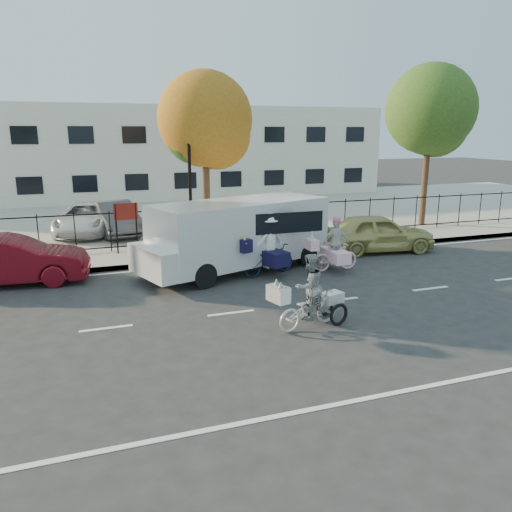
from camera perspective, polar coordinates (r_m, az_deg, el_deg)
name	(u,v)px	position (r m, az deg, el deg)	size (l,w,h in m)	color
ground	(231,313)	(12.54, -2.86, -6.55)	(120.00, 120.00, 0.00)	#333334
road_markings	(231,313)	(12.54, -2.86, -6.53)	(60.00, 9.52, 0.01)	silver
curb	(189,262)	(17.20, -7.69, -0.66)	(60.00, 0.10, 0.15)	#A8A399
sidewalk	(183,255)	(18.20, -8.38, 0.13)	(60.00, 2.20, 0.15)	#A8A399
parking_lot	(149,216)	(26.82, -12.12, 4.45)	(60.00, 15.60, 0.15)	#A8A399
iron_fence	(176,227)	(19.08, -9.11, 3.29)	(58.00, 0.06, 1.50)	black
building	(127,152)	(36.44, -14.50, 11.42)	(34.00, 10.00, 6.00)	silver
lamppost	(190,168)	(18.50, -7.61, 9.92)	(0.36, 0.36, 4.33)	black
street_sign	(126,218)	(18.36, -14.64, 4.23)	(0.85, 0.06, 1.80)	black
zebra_trike	(309,299)	(11.51, 6.08, -4.96)	(2.04, 1.16, 1.75)	silver
unicorn_bike	(335,251)	(16.27, 8.97, 0.59)	(1.77, 1.23, 1.80)	beige
bull_bike	(268,251)	(15.59, 1.38, 0.62)	(2.19, 1.54, 1.97)	black
white_van	(237,232)	(16.08, -2.16, 2.71)	(6.86, 3.92, 2.26)	white
red_sedan	(10,261)	(16.32, -26.31, -0.47)	(1.54, 4.41, 1.45)	#620B15
gold_sedan	(377,233)	(19.23, 13.69, 2.59)	(1.69, 4.21, 1.43)	tan
lot_car_b	(87,218)	(22.58, -18.77, 4.10)	(2.14, 4.64, 1.29)	silver
lot_car_c	(115,218)	(22.06, -15.76, 4.21)	(1.45, 4.15, 1.37)	#484A4F
tree_mid	(208,124)	(19.95, -5.50, 14.79)	(3.66, 3.65, 6.69)	#442D1D
tree_east	(432,114)	(24.71, 19.48, 15.05)	(4.03, 4.03, 7.38)	#442D1D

